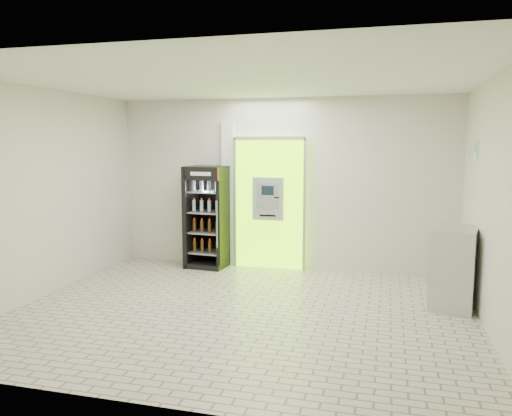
% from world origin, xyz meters
% --- Properties ---
extents(ground, '(6.00, 6.00, 0.00)m').
position_xyz_m(ground, '(0.00, 0.00, 0.00)').
color(ground, beige).
rests_on(ground, ground).
extents(room_shell, '(6.00, 6.00, 6.00)m').
position_xyz_m(room_shell, '(0.00, 0.00, 1.84)').
color(room_shell, silver).
rests_on(room_shell, ground).
extents(atm_assembly, '(1.30, 0.24, 2.33)m').
position_xyz_m(atm_assembly, '(-0.20, 2.41, 1.17)').
color(atm_assembly, '#87EB01').
rests_on(atm_assembly, ground).
extents(pillar, '(0.22, 0.11, 2.60)m').
position_xyz_m(pillar, '(-0.98, 2.45, 1.30)').
color(pillar, silver).
rests_on(pillar, ground).
extents(beverage_cooler, '(0.72, 0.67, 1.81)m').
position_xyz_m(beverage_cooler, '(-1.29, 2.20, 0.87)').
color(beverage_cooler, black).
rests_on(beverage_cooler, ground).
extents(steel_cabinet, '(0.71, 0.91, 1.09)m').
position_xyz_m(steel_cabinet, '(2.72, 0.94, 0.55)').
color(steel_cabinet, '#B4B7BC').
rests_on(steel_cabinet, ground).
extents(exit_sign, '(0.02, 0.22, 0.26)m').
position_xyz_m(exit_sign, '(2.99, 1.40, 2.12)').
color(exit_sign, white).
rests_on(exit_sign, room_shell).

